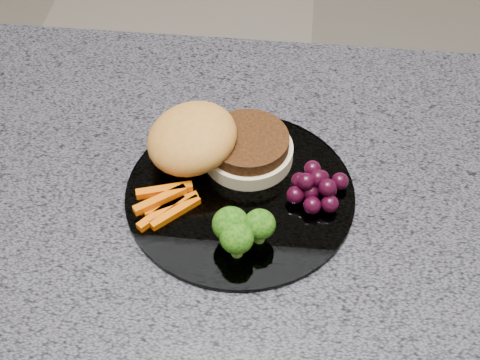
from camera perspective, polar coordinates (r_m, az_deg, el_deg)
name	(u,v)px	position (r m, az deg, el deg)	size (l,w,h in m)	color
countertop	(331,220)	(0.77, 7.81, -3.36)	(1.20, 0.60, 0.04)	#4F4E58
plate	(240,193)	(0.76, 0.00, -1.15)	(0.26, 0.26, 0.01)	white
burger	(212,144)	(0.77, -2.40, 3.05)	(0.19, 0.14, 0.06)	beige
carrot_sticks	(166,203)	(0.74, -6.34, -1.96)	(0.07, 0.07, 0.02)	#D15703
broccoli	(240,229)	(0.69, 0.04, -4.21)	(0.07, 0.05, 0.05)	#5C9034
grape_bunch	(317,187)	(0.75, 6.56, -0.60)	(0.07, 0.06, 0.03)	black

